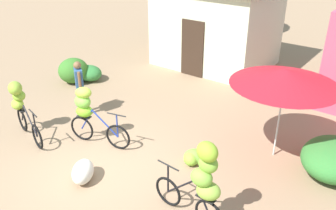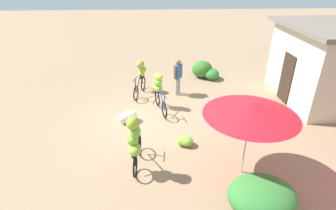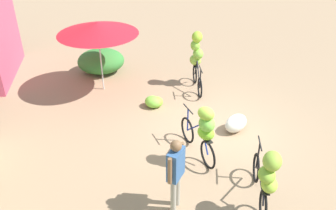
{
  "view_description": "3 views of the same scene",
  "coord_description": "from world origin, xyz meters",
  "px_view_note": "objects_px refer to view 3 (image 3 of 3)",
  "views": [
    {
      "loc": [
        5.12,
        -4.4,
        4.84
      ],
      "look_at": [
        0.54,
        1.69,
        1.05
      ],
      "focal_mm": 38.33,
      "sensor_mm": 36.0,
      "label": 1
    },
    {
      "loc": [
        8.44,
        0.44,
        5.02
      ],
      "look_at": [
        1.19,
        0.82,
        1.28
      ],
      "focal_mm": 28.36,
      "sensor_mm": 36.0,
      "label": 2
    },
    {
      "loc": [
        -7.28,
        2.41,
        5.3
      ],
      "look_at": [
        -0.05,
        1.2,
        0.96
      ],
      "focal_mm": 38.33,
      "sensor_mm": 36.0,
      "label": 3
    }
  ],
  "objects_px": {
    "market_umbrella": "(98,28)",
    "bicycle_center_loaded": "(197,56)",
    "bicycle_leftmost": "(267,175)",
    "banana_pile_on_ground": "(154,102)",
    "person_vendor": "(176,169)",
    "produce_sack": "(236,123)",
    "bicycle_near_pile": "(204,129)"
  },
  "relations": [
    {
      "from": "banana_pile_on_ground",
      "to": "produce_sack",
      "type": "distance_m",
      "value": 2.45
    },
    {
      "from": "bicycle_leftmost",
      "to": "produce_sack",
      "type": "height_order",
      "value": "bicycle_leftmost"
    },
    {
      "from": "bicycle_center_loaded",
      "to": "banana_pile_on_ground",
      "type": "distance_m",
      "value": 2.04
    },
    {
      "from": "banana_pile_on_ground",
      "to": "person_vendor",
      "type": "distance_m",
      "value": 3.95
    },
    {
      "from": "bicycle_leftmost",
      "to": "banana_pile_on_ground",
      "type": "xyz_separation_m",
      "value": [
        4.2,
        1.52,
        -0.7
      ]
    },
    {
      "from": "bicycle_center_loaded",
      "to": "banana_pile_on_ground",
      "type": "bearing_deg",
      "value": 127.34
    },
    {
      "from": "bicycle_center_loaded",
      "to": "banana_pile_on_ground",
      "type": "height_order",
      "value": "bicycle_center_loaded"
    },
    {
      "from": "banana_pile_on_ground",
      "to": "bicycle_leftmost",
      "type": "bearing_deg",
      "value": -160.05
    },
    {
      "from": "market_umbrella",
      "to": "bicycle_near_pile",
      "type": "bearing_deg",
      "value": -150.76
    },
    {
      "from": "person_vendor",
      "to": "produce_sack",
      "type": "bearing_deg",
      "value": -40.78
    },
    {
      "from": "bicycle_leftmost",
      "to": "produce_sack",
      "type": "relative_size",
      "value": 2.37
    },
    {
      "from": "bicycle_center_loaded",
      "to": "produce_sack",
      "type": "bearing_deg",
      "value": -170.66
    },
    {
      "from": "bicycle_near_pile",
      "to": "produce_sack",
      "type": "height_order",
      "value": "bicycle_near_pile"
    },
    {
      "from": "market_umbrella",
      "to": "bicycle_center_loaded",
      "type": "xyz_separation_m",
      "value": [
        -0.22,
        -2.9,
        -0.97
      ]
    },
    {
      "from": "bicycle_leftmost",
      "to": "banana_pile_on_ground",
      "type": "bearing_deg",
      "value": 19.95
    },
    {
      "from": "banana_pile_on_ground",
      "to": "person_vendor",
      "type": "relative_size",
      "value": 0.42
    },
    {
      "from": "bicycle_leftmost",
      "to": "bicycle_center_loaded",
      "type": "bearing_deg",
      "value": 0.53
    },
    {
      "from": "bicycle_center_loaded",
      "to": "produce_sack",
      "type": "relative_size",
      "value": 2.51
    },
    {
      "from": "market_umbrella",
      "to": "person_vendor",
      "type": "height_order",
      "value": "market_umbrella"
    },
    {
      "from": "bicycle_center_loaded",
      "to": "market_umbrella",
      "type": "bearing_deg",
      "value": 85.71
    },
    {
      "from": "market_umbrella",
      "to": "person_vendor",
      "type": "bearing_deg",
      "value": -165.74
    },
    {
      "from": "market_umbrella",
      "to": "produce_sack",
      "type": "relative_size",
      "value": 3.37
    },
    {
      "from": "market_umbrella",
      "to": "bicycle_near_pile",
      "type": "height_order",
      "value": "market_umbrella"
    },
    {
      "from": "bicycle_near_pile",
      "to": "bicycle_center_loaded",
      "type": "height_order",
      "value": "bicycle_center_loaded"
    },
    {
      "from": "banana_pile_on_ground",
      "to": "person_vendor",
      "type": "bearing_deg",
      "value": 178.47
    },
    {
      "from": "bicycle_center_loaded",
      "to": "person_vendor",
      "type": "distance_m",
      "value": 5.23
    },
    {
      "from": "banana_pile_on_ground",
      "to": "produce_sack",
      "type": "height_order",
      "value": "produce_sack"
    },
    {
      "from": "bicycle_leftmost",
      "to": "bicycle_center_loaded",
      "type": "height_order",
      "value": "bicycle_center_loaded"
    },
    {
      "from": "bicycle_near_pile",
      "to": "bicycle_center_loaded",
      "type": "bearing_deg",
      "value": -11.01
    },
    {
      "from": "banana_pile_on_ground",
      "to": "produce_sack",
      "type": "bearing_deg",
      "value": -128.61
    },
    {
      "from": "bicycle_center_loaded",
      "to": "bicycle_near_pile",
      "type": "bearing_deg",
      "value": 168.99
    },
    {
      "from": "bicycle_near_pile",
      "to": "banana_pile_on_ground",
      "type": "bearing_deg",
      "value": 16.5
    }
  ]
}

